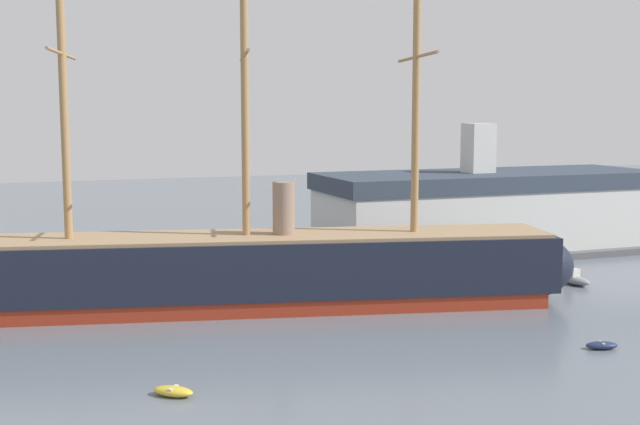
# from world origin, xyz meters

# --- Properties ---
(tall_ship) EXTENTS (66.46, 20.72, 32.35)m
(tall_ship) POSITION_xyz_m (-3.21, 56.19, 3.52)
(tall_ship) COLOR maroon
(tall_ship) RESTS_ON ground
(dinghy_alongside_bow) EXTENTS (2.83, 2.60, 0.64)m
(dinghy_alongside_bow) POSITION_xyz_m (-13.63, 35.59, 0.32)
(dinghy_alongside_bow) COLOR gold
(dinghy_alongside_bow) RESTS_ON ground
(dinghy_alongside_stern) EXTENTS (2.62, 1.73, 0.57)m
(dinghy_alongside_stern) POSITION_xyz_m (18.27, 34.54, 0.29)
(dinghy_alongside_stern) COLOR #1E284C
(dinghy_alongside_stern) RESTS_ON ground
(motorboat_far_right) EXTENTS (2.34, 4.12, 1.63)m
(motorboat_far_right) POSITION_xyz_m (30.84, 54.20, 0.57)
(motorboat_far_right) COLOR gray
(motorboat_far_right) RESTS_ON ground
(dinghy_distant_centre) EXTENTS (3.13, 2.00, 0.68)m
(dinghy_distant_centre) POSITION_xyz_m (0.41, 64.40, 0.35)
(dinghy_distant_centre) COLOR gray
(dinghy_distant_centre) RESTS_ON ground
(dockside_warehouse_right) EXTENTS (46.68, 17.55, 16.13)m
(dockside_warehouse_right) POSITION_xyz_m (33.22, 74.31, 5.03)
(dockside_warehouse_right) COLOR #565659
(dockside_warehouse_right) RESTS_ON ground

